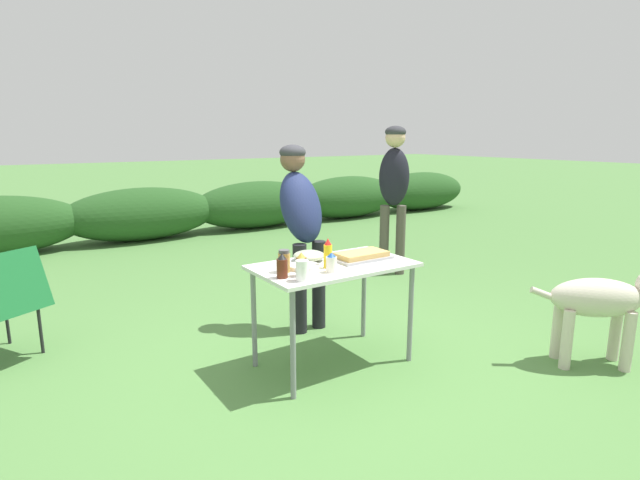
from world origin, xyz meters
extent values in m
plane|color=#4C7A3D|center=(0.00, 0.00, 0.00)|extent=(60.00, 60.00, 0.00)
ellipsoid|color=#234C1E|center=(0.00, 5.22, 0.41)|extent=(2.40, 0.90, 0.82)
ellipsoid|color=#234C1E|center=(2.00, 5.22, 0.41)|extent=(2.40, 0.90, 0.82)
ellipsoid|color=#234C1E|center=(4.00, 5.22, 0.41)|extent=(2.40, 0.90, 0.82)
ellipsoid|color=#234C1E|center=(6.00, 5.22, 0.41)|extent=(2.40, 0.90, 0.82)
cube|color=silver|center=(0.00, 0.00, 0.73)|extent=(1.10, 0.64, 0.02)
cylinder|color=gray|center=(-0.49, -0.27, 0.36)|extent=(0.04, 0.04, 0.71)
cylinder|color=gray|center=(0.49, -0.27, 0.36)|extent=(0.04, 0.04, 0.71)
cylinder|color=gray|center=(-0.49, 0.27, 0.36)|extent=(0.04, 0.04, 0.71)
cylinder|color=gray|center=(0.49, 0.27, 0.36)|extent=(0.04, 0.04, 0.71)
cube|color=#9E9EA3|center=(0.24, 0.00, 0.75)|extent=(0.42, 0.23, 0.02)
cube|color=tan|center=(0.24, 0.00, 0.78)|extent=(0.37, 0.20, 0.04)
cylinder|color=white|center=(-0.23, 0.01, 0.75)|extent=(0.21, 0.21, 0.03)
ellipsoid|color=#ADBC99|center=(-0.09, 0.18, 0.78)|extent=(0.23, 0.23, 0.07)
cylinder|color=white|center=(-0.39, -0.23, 0.80)|extent=(0.08, 0.08, 0.13)
cylinder|color=#B2893D|center=(-0.39, 0.01, 0.80)|extent=(0.08, 0.08, 0.13)
cylinder|color=#4C4C4C|center=(-0.39, 0.01, 0.88)|extent=(0.07, 0.07, 0.02)
cylinder|color=brown|center=(-0.34, -0.13, 0.80)|extent=(0.07, 0.07, 0.12)
cone|color=gold|center=(-0.34, -0.13, 0.88)|extent=(0.06, 0.06, 0.03)
cylinder|color=#562314|center=(-0.46, -0.10, 0.80)|extent=(0.07, 0.07, 0.12)
cone|color=black|center=(-0.46, -0.10, 0.88)|extent=(0.06, 0.06, 0.03)
cylinder|color=yellow|center=(-0.09, -0.06, 0.82)|extent=(0.06, 0.06, 0.16)
cone|color=red|center=(-0.09, -0.06, 0.92)|extent=(0.05, 0.05, 0.04)
cylinder|color=silver|center=(-0.13, -0.16, 0.79)|extent=(0.07, 0.07, 0.10)
cone|color=#194793|center=(-0.13, -0.16, 0.86)|extent=(0.06, 0.06, 0.03)
cylinder|color=black|center=(0.10, 0.63, 0.38)|extent=(0.11, 0.11, 0.75)
cylinder|color=black|center=(0.30, 0.64, 0.38)|extent=(0.11, 0.11, 0.75)
ellipsoid|color=navy|center=(0.19, 0.75, 1.04)|extent=(0.39, 0.49, 0.66)
sphere|color=brown|center=(0.18, 0.86, 1.42)|extent=(0.21, 0.21, 0.21)
ellipsoid|color=#333338|center=(0.18, 0.86, 1.48)|extent=(0.22, 0.22, 0.13)
cylinder|color=#4C473D|center=(1.88, 1.64, 0.41)|extent=(0.11, 0.11, 0.82)
cylinder|color=#4C473D|center=(2.03, 1.52, 0.41)|extent=(0.11, 0.11, 0.82)
ellipsoid|color=black|center=(1.95, 1.58, 1.15)|extent=(0.43, 0.41, 0.66)
sphere|color=#DBAD89|center=(1.95, 1.58, 1.59)|extent=(0.23, 0.23, 0.23)
ellipsoid|color=#333338|center=(1.95, 1.58, 1.65)|extent=(0.24, 0.24, 0.14)
cylinder|color=beige|center=(1.43, -0.83, 0.22)|extent=(0.08, 0.08, 0.43)
cylinder|color=beige|center=(1.32, -0.97, 0.22)|extent=(0.08, 0.08, 0.43)
cylinder|color=beige|center=(1.75, -1.08, 0.22)|extent=(0.08, 0.08, 0.43)
cylinder|color=beige|center=(1.64, -1.22, 0.22)|extent=(0.08, 0.08, 0.43)
ellipsoid|color=beige|center=(1.54, -1.03, 0.50)|extent=(0.66, 0.61, 0.28)
cylinder|color=beige|center=(1.26, -0.81, 0.51)|extent=(0.18, 0.16, 0.11)
cube|color=#19602D|center=(-1.87, 1.18, 0.61)|extent=(0.48, 0.37, 0.44)
cylinder|color=black|center=(-1.74, 1.35, 0.19)|extent=(0.02, 0.02, 0.38)
cylinder|color=black|center=(-1.94, 1.70, 0.19)|extent=(0.02, 0.02, 0.38)
cylinder|color=black|center=(-1.82, 1.54, 0.56)|extent=(0.23, 0.37, 0.02)
camera|label=1|loc=(-1.93, -2.75, 1.62)|focal=28.00mm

